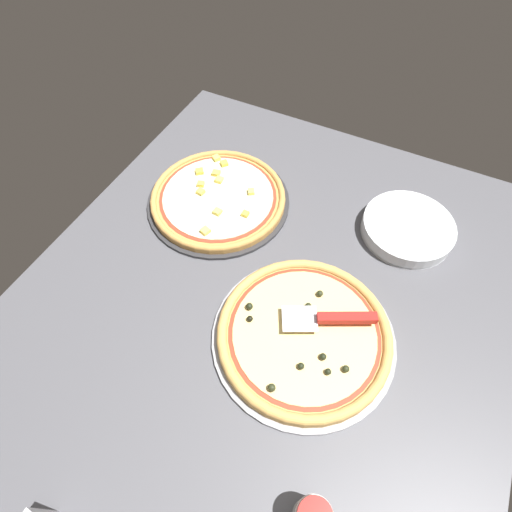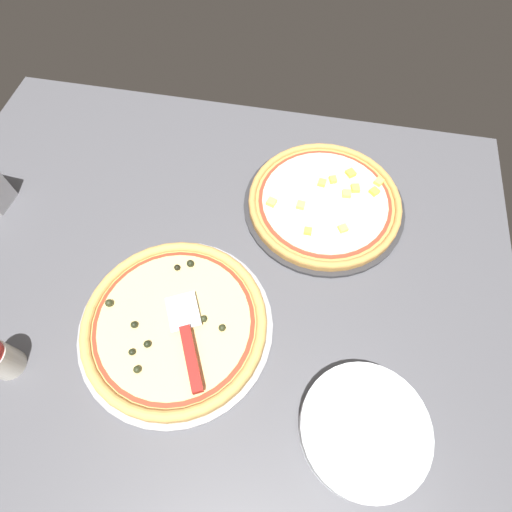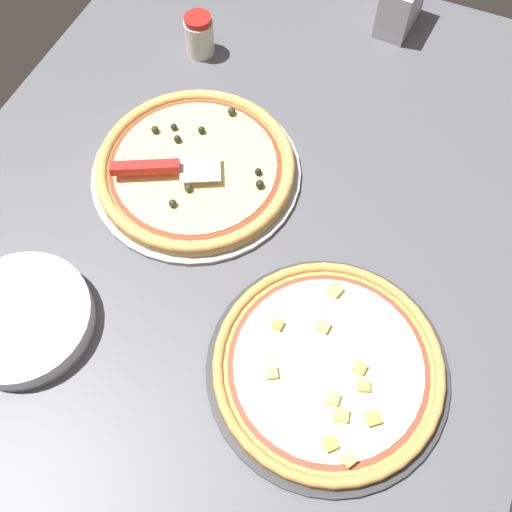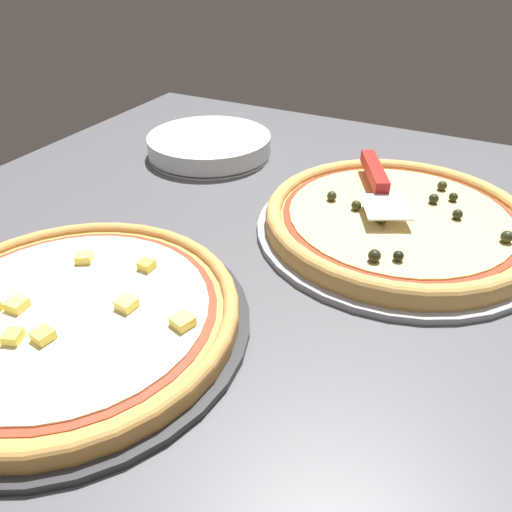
{
  "view_description": "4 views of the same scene",
  "coord_description": "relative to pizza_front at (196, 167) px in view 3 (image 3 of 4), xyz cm",
  "views": [
    {
      "loc": [
        -40.45,
        -19.42,
        88.27
      ],
      "look_at": [
        12.57,
        6.92,
        3.0
      ],
      "focal_mm": 28.0,
      "sensor_mm": 36.0,
      "label": 1
    },
    {
      "loc": [
        21.06,
        -37.75,
        85.58
      ],
      "look_at": [
        12.57,
        6.92,
        3.0
      ],
      "focal_mm": 28.0,
      "sensor_mm": 36.0,
      "label": 2
    },
    {
      "loc": [
        61.34,
        27.93,
        100.06
      ],
      "look_at": [
        12.57,
        6.92,
        3.0
      ],
      "focal_mm": 42.0,
      "sensor_mm": 36.0,
      "label": 3
    },
    {
      "loc": [
        -12.44,
        56.08,
        39.94
      ],
      "look_at": [
        12.57,
        6.92,
        3.0
      ],
      "focal_mm": 35.0,
      "sensor_mm": 36.0,
      "label": 4
    }
  ],
  "objects": [
    {
      "name": "serving_spatula",
      "position": [
        5.47,
        -5.85,
        3.35
      ],
      "size": [
        13.55,
        21.24,
        2.0
      ],
      "color": "silver",
      "rests_on": "pizza_front"
    },
    {
      "name": "plate_stack",
      "position": [
        41.87,
        -13.63,
        -0.48
      ],
      "size": [
        25.0,
        25.0,
        4.2
      ],
      "color": "silver",
      "rests_on": "ground_plane"
    },
    {
      "name": "pizza_pan_front",
      "position": [
        0.01,
        -0.01,
        -2.08
      ],
      "size": [
        42.94,
        42.94,
        1.0
      ],
      "primitive_type": "cylinder",
      "color": "#939399",
      "rests_on": "ground_plane"
    },
    {
      "name": "parmesan_shaker",
      "position": [
        -32.33,
        -14.66,
        2.22
      ],
      "size": [
        6.6,
        6.6,
        9.78
      ],
      "color": "silver",
      "rests_on": "ground_plane"
    },
    {
      "name": "pizza_front",
      "position": [
        0.0,
        0.0,
        0.0
      ],
      "size": [
        40.37,
        40.37,
        4.08
      ],
      "color": "tan",
      "rests_on": "pizza_pan_front"
    },
    {
      "name": "pizza_back",
      "position": [
        28.68,
        39.02,
        -0.3
      ],
      "size": [
        39.38,
        39.38,
        3.09
      ],
      "color": "#C68E47",
      "rests_on": "pizza_pan_back"
    },
    {
      "name": "napkin_holder",
      "position": [
        -59.24,
        24.75,
        3.83
      ],
      "size": [
        14.1,
        8.48,
        13.42
      ],
      "color": "#B2B2B7",
      "rests_on": "ground_plane"
    },
    {
      "name": "ground_plane",
      "position": [
        1.77,
        12.58,
        -4.38
      ],
      "size": [
        148.18,
        120.2,
        3.6
      ],
      "primitive_type": "cube",
      "color": "#4C4C51"
    },
    {
      "name": "pizza_pan_back",
      "position": [
        28.66,
        39.0,
        -2.08
      ],
      "size": [
        41.89,
        41.89,
        1.0
      ],
      "primitive_type": "cylinder",
      "color": "#2D2D30",
      "rests_on": "ground_plane"
    }
  ]
}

